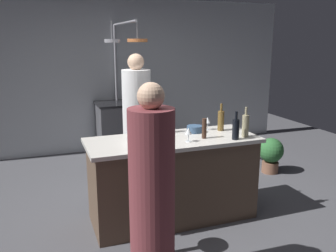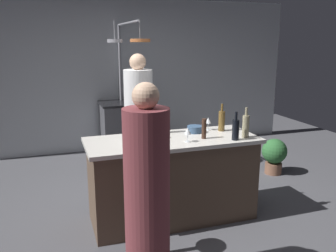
{
  "view_description": "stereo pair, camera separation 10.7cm",
  "coord_description": "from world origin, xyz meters",
  "views": [
    {
      "loc": [
        -1.3,
        -3.34,
        1.89
      ],
      "look_at": [
        0.0,
        0.15,
        1.0
      ],
      "focal_mm": 38.08,
      "sensor_mm": 36.0,
      "label": 1
    },
    {
      "loc": [
        -1.2,
        -3.38,
        1.89
      ],
      "look_at": [
        0.0,
        0.15,
        1.0
      ],
      "focal_mm": 38.08,
      "sensor_mm": 36.0,
      "label": 2
    }
  ],
  "objects": [
    {
      "name": "wine_bottle_amber",
      "position": [
        0.63,
        0.13,
        1.02
      ],
      "size": [
        0.07,
        0.07,
        0.31
      ],
      "color": "brown",
      "rests_on": "kitchen_island"
    },
    {
      "name": "wine_glass_near_right_guest",
      "position": [
        -0.43,
        0.13,
        1.01
      ],
      "size": [
        0.07,
        0.07,
        0.15
      ],
      "color": "silver",
      "rests_on": "kitchen_island"
    },
    {
      "name": "pepper_mill",
      "position": [
        0.31,
        -0.1,
        1.01
      ],
      "size": [
        0.05,
        0.05,
        0.21
      ],
      "primitive_type": "cylinder",
      "color": "#382319",
      "rests_on": "kitchen_island"
    },
    {
      "name": "bar_stool_left",
      "position": [
        -0.48,
        -0.62,
        0.38
      ],
      "size": [
        0.28,
        0.28,
        0.68
      ],
      "color": "#4C4C51",
      "rests_on": "ground_plane"
    },
    {
      "name": "mixing_bowl_steel",
      "position": [
        -0.42,
        -0.05,
        0.93
      ],
      "size": [
        0.14,
        0.14,
        0.06
      ],
      "primitive_type": "cylinder",
      "color": "#B7B7BC",
      "rests_on": "kitchen_island"
    },
    {
      "name": "stove_range",
      "position": [
        0.0,
        2.45,
        0.45
      ],
      "size": [
        0.8,
        0.64,
        0.89
      ],
      "color": "#47474C",
      "rests_on": "ground_plane"
    },
    {
      "name": "cutting_board",
      "position": [
        -0.18,
        0.13,
        0.91
      ],
      "size": [
        0.32,
        0.22,
        0.02
      ],
      "primitive_type": "cube",
      "color": "#997047",
      "rests_on": "kitchen_island"
    },
    {
      "name": "potted_plant",
      "position": [
        1.84,
        0.79,
        0.3
      ],
      "size": [
        0.36,
        0.36,
        0.52
      ],
      "color": "brown",
      "rests_on": "ground_plane"
    },
    {
      "name": "wine_glass_by_chef",
      "position": [
        0.1,
        -0.17,
        1.01
      ],
      "size": [
        0.07,
        0.07,
        0.15
      ],
      "color": "silver",
      "rests_on": "kitchen_island"
    },
    {
      "name": "overhead_pot_rack",
      "position": [
        -0.04,
        2.01,
        1.64
      ],
      "size": [
        0.59,
        1.38,
        2.17
      ],
      "color": "gray",
      "rests_on": "ground_plane"
    },
    {
      "name": "wine_bottle_white",
      "position": [
        0.74,
        -0.2,
        1.02
      ],
      "size": [
        0.07,
        0.07,
        0.32
      ],
      "color": "gray",
      "rests_on": "kitchen_island"
    },
    {
      "name": "guest_left",
      "position": [
        -0.55,
        -1.0,
        0.75
      ],
      "size": [
        0.34,
        0.34,
        1.62
      ],
      "color": "brown",
      "rests_on": "ground_plane"
    },
    {
      "name": "wine_bottle_green",
      "position": [
        0.0,
        0.26,
        1.01
      ],
      "size": [
        0.07,
        0.07,
        0.3
      ],
      "color": "#193D23",
      "rests_on": "kitchen_island"
    },
    {
      "name": "back_wall",
      "position": [
        0.0,
        2.85,
        1.3
      ],
      "size": [
        6.4,
        0.16,
        2.6
      ],
      "primitive_type": "cube",
      "color": "#B2B7BC",
      "rests_on": "ground_plane"
    },
    {
      "name": "wine_glass_near_left_guest",
      "position": [
        0.51,
        0.21,
        1.01
      ],
      "size": [
        0.07,
        0.07,
        0.15
      ],
      "color": "silver",
      "rests_on": "kitchen_island"
    },
    {
      "name": "chef",
      "position": [
        -0.1,
        1.02,
        0.81
      ],
      "size": [
        0.37,
        0.37,
        1.74
      ],
      "color": "white",
      "rests_on": "ground_plane"
    },
    {
      "name": "mixing_bowl_blue",
      "position": [
        0.32,
        0.16,
        0.94
      ],
      "size": [
        0.17,
        0.17,
        0.07
      ],
      "primitive_type": "cylinder",
      "color": "#334C6B",
      "rests_on": "kitchen_island"
    },
    {
      "name": "kitchen_island",
      "position": [
        0.0,
        0.0,
        0.45
      ],
      "size": [
        1.8,
        0.72,
        0.9
      ],
      "color": "brown",
      "rests_on": "ground_plane"
    },
    {
      "name": "ground_plane",
      "position": [
        0.0,
        0.0,
        0.0
      ],
      "size": [
        9.0,
        9.0,
        0.0
      ],
      "primitive_type": "plane",
      "color": "#4C4C51"
    },
    {
      "name": "wine_bottle_dark",
      "position": [
        0.59,
        -0.26,
        1.01
      ],
      "size": [
        0.07,
        0.07,
        0.29
      ],
      "color": "black",
      "rests_on": "kitchen_island"
    }
  ]
}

